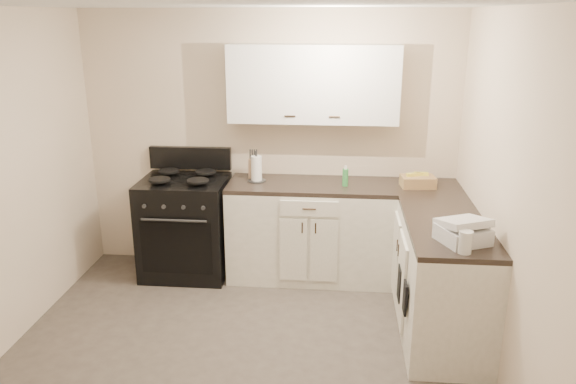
# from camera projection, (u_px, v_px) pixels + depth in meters

# --- Properties ---
(floor) EXTENTS (3.60, 3.60, 0.00)m
(floor) POSITION_uv_depth(u_px,v_px,m) (241.00, 363.00, 4.12)
(floor) COLOR #473F38
(floor) RESTS_ON ground
(ceiling) EXTENTS (3.60, 3.60, 0.00)m
(ceiling) POSITION_uv_depth(u_px,v_px,m) (231.00, 4.00, 3.36)
(ceiling) COLOR white
(ceiling) RESTS_ON wall_back
(wall_back) EXTENTS (3.60, 0.00, 3.60)m
(wall_back) POSITION_uv_depth(u_px,v_px,m) (270.00, 143.00, 5.45)
(wall_back) COLOR beige
(wall_back) RESTS_ON ground
(wall_right) EXTENTS (0.00, 3.60, 3.60)m
(wall_right) POSITION_uv_depth(u_px,v_px,m) (514.00, 210.00, 3.58)
(wall_right) COLOR beige
(wall_right) RESTS_ON ground
(wall_front) EXTENTS (3.60, 0.00, 3.60)m
(wall_front) POSITION_uv_depth(u_px,v_px,m) (148.00, 359.00, 2.03)
(wall_front) COLOR beige
(wall_front) RESTS_ON ground
(base_cabinets_back) EXTENTS (1.55, 0.60, 0.90)m
(base_cabinets_back) POSITION_uv_depth(u_px,v_px,m) (311.00, 232.00, 5.37)
(base_cabinets_back) COLOR white
(base_cabinets_back) RESTS_ON floor
(base_cabinets_right) EXTENTS (0.60, 1.90, 0.90)m
(base_cabinets_right) POSITION_uv_depth(u_px,v_px,m) (436.00, 266.00, 4.66)
(base_cabinets_right) COLOR white
(base_cabinets_right) RESTS_ON floor
(countertop_back) EXTENTS (1.55, 0.60, 0.04)m
(countertop_back) POSITION_uv_depth(u_px,v_px,m) (311.00, 185.00, 5.23)
(countertop_back) COLOR black
(countertop_back) RESTS_ON base_cabinets_back
(countertop_right) EXTENTS (0.60, 1.90, 0.04)m
(countertop_right) POSITION_uv_depth(u_px,v_px,m) (440.00, 212.00, 4.51)
(countertop_right) COLOR black
(countertop_right) RESTS_ON base_cabinets_right
(upper_cabinets) EXTENTS (1.55, 0.30, 0.70)m
(upper_cabinets) POSITION_uv_depth(u_px,v_px,m) (313.00, 84.00, 5.09)
(upper_cabinets) COLOR white
(upper_cabinets) RESTS_ON wall_back
(stove) EXTENTS (0.81, 0.69, 0.98)m
(stove) POSITION_uv_depth(u_px,v_px,m) (186.00, 228.00, 5.45)
(stove) COLOR black
(stove) RESTS_ON floor
(knife_block) EXTENTS (0.09, 0.08, 0.20)m
(knife_block) POSITION_uv_depth(u_px,v_px,m) (254.00, 169.00, 5.34)
(knife_block) COLOR tan
(knife_block) RESTS_ON countertop_back
(paper_towel) EXTENTS (0.13, 0.13, 0.24)m
(paper_towel) POSITION_uv_depth(u_px,v_px,m) (256.00, 169.00, 5.25)
(paper_towel) COLOR white
(paper_towel) RESTS_ON countertop_back
(soap_bottle) EXTENTS (0.07, 0.07, 0.16)m
(soap_bottle) POSITION_uv_depth(u_px,v_px,m) (345.00, 177.00, 5.12)
(soap_bottle) COLOR green
(soap_bottle) RESTS_ON countertop_back
(wicker_basket) EXTENTS (0.32, 0.23, 0.10)m
(wicker_basket) POSITION_uv_depth(u_px,v_px,m) (418.00, 182.00, 5.10)
(wicker_basket) COLOR #A7884F
(wicker_basket) RESTS_ON countertop_right
(countertop_grill) EXTENTS (0.39, 0.38, 0.11)m
(countertop_grill) POSITION_uv_depth(u_px,v_px,m) (463.00, 234.00, 3.86)
(countertop_grill) COLOR silver
(countertop_grill) RESTS_ON countertop_right
(glass_jar) EXTENTS (0.11, 0.11, 0.15)m
(glass_jar) POSITION_uv_depth(u_px,v_px,m) (465.00, 242.00, 3.68)
(glass_jar) COLOR silver
(glass_jar) RESTS_ON countertop_right
(oven_mitt_near) EXTENTS (0.02, 0.14, 0.24)m
(oven_mitt_near) POSITION_uv_depth(u_px,v_px,m) (405.00, 298.00, 4.05)
(oven_mitt_near) COLOR black
(oven_mitt_near) RESTS_ON base_cabinets_right
(oven_mitt_far) EXTENTS (0.02, 0.16, 0.27)m
(oven_mitt_far) POSITION_uv_depth(u_px,v_px,m) (400.00, 284.00, 4.41)
(oven_mitt_far) COLOR black
(oven_mitt_far) RESTS_ON base_cabinets_right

